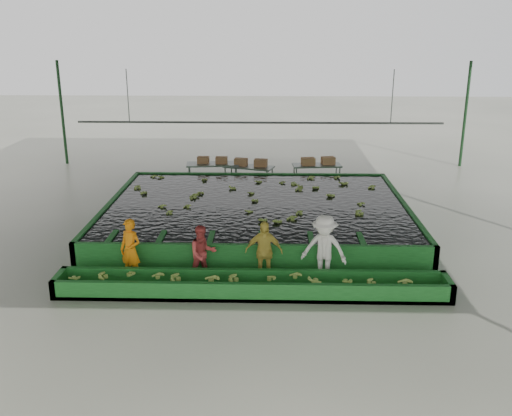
{
  "coord_description": "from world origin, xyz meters",
  "views": [
    {
      "loc": [
        0.48,
        -16.76,
        6.5
      ],
      "look_at": [
        0.0,
        0.5,
        1.0
      ],
      "focal_mm": 40.0,
      "sensor_mm": 36.0,
      "label": 1
    }
  ],
  "objects_px": {
    "worker_b": "(203,254)",
    "worker_d": "(324,249)",
    "sorting_trough": "(252,285)",
    "box_stack_right": "(318,165)",
    "box_stack_left": "(212,163)",
    "packing_table_right": "(317,175)",
    "worker_a": "(131,250)",
    "packing_table_mid": "(249,177)",
    "worker_c": "(264,252)",
    "box_stack_mid": "(251,166)",
    "flotation_tank": "(257,215)",
    "packing_table_left": "(213,175)"
  },
  "relations": [
    {
      "from": "worker_a",
      "to": "packing_table_left",
      "type": "height_order",
      "value": "worker_a"
    },
    {
      "from": "packing_table_left",
      "to": "packing_table_mid",
      "type": "bearing_deg",
      "value": -7.55
    },
    {
      "from": "packing_table_mid",
      "to": "worker_c",
      "type": "bearing_deg",
      "value": -85.28
    },
    {
      "from": "worker_a",
      "to": "packing_table_right",
      "type": "relative_size",
      "value": 0.83
    },
    {
      "from": "packing_table_right",
      "to": "box_stack_mid",
      "type": "bearing_deg",
      "value": -173.36
    },
    {
      "from": "flotation_tank",
      "to": "box_stack_left",
      "type": "distance_m",
      "value": 5.62
    },
    {
      "from": "flotation_tank",
      "to": "packing_table_right",
      "type": "height_order",
      "value": "packing_table_right"
    },
    {
      "from": "box_stack_left",
      "to": "box_stack_mid",
      "type": "height_order",
      "value": "box_stack_left"
    },
    {
      "from": "worker_a",
      "to": "box_stack_right",
      "type": "bearing_deg",
      "value": 83.82
    },
    {
      "from": "flotation_tank",
      "to": "box_stack_mid",
      "type": "bearing_deg",
      "value": 94.36
    },
    {
      "from": "box_stack_left",
      "to": "box_stack_right",
      "type": "xyz_separation_m",
      "value": [
        4.48,
        0.15,
        -0.07
      ]
    },
    {
      "from": "worker_a",
      "to": "box_stack_mid",
      "type": "relative_size",
      "value": 1.24
    },
    {
      "from": "packing_table_left",
      "to": "box_stack_left",
      "type": "height_order",
      "value": "box_stack_left"
    },
    {
      "from": "packing_table_mid",
      "to": "box_stack_right",
      "type": "distance_m",
      "value": 2.99
    },
    {
      "from": "box_stack_left",
      "to": "worker_d",
      "type": "bearing_deg",
      "value": -67.74
    },
    {
      "from": "box_stack_mid",
      "to": "box_stack_right",
      "type": "bearing_deg",
      "value": 6.77
    },
    {
      "from": "sorting_trough",
      "to": "box_stack_left",
      "type": "relative_size",
      "value": 7.93
    },
    {
      "from": "sorting_trough",
      "to": "packing_table_left",
      "type": "height_order",
      "value": "packing_table_left"
    },
    {
      "from": "packing_table_left",
      "to": "box_stack_left",
      "type": "distance_m",
      "value": 0.5
    },
    {
      "from": "worker_b",
      "to": "packing_table_right",
      "type": "distance_m",
      "value": 10.36
    },
    {
      "from": "worker_c",
      "to": "box_stack_mid",
      "type": "relative_size",
      "value": 1.23
    },
    {
      "from": "packing_table_right",
      "to": "box_stack_right",
      "type": "xyz_separation_m",
      "value": [
        0.05,
        0.01,
        0.47
      ]
    },
    {
      "from": "worker_b",
      "to": "packing_table_right",
      "type": "height_order",
      "value": "worker_b"
    },
    {
      "from": "sorting_trough",
      "to": "box_stack_right",
      "type": "distance_m",
      "value": 10.78
    },
    {
      "from": "packing_table_left",
      "to": "packing_table_right",
      "type": "height_order",
      "value": "packing_table_left"
    },
    {
      "from": "worker_d",
      "to": "packing_table_mid",
      "type": "bearing_deg",
      "value": 119.87
    },
    {
      "from": "sorting_trough",
      "to": "packing_table_right",
      "type": "distance_m",
      "value": 10.74
    },
    {
      "from": "worker_d",
      "to": "box_stack_mid",
      "type": "bearing_deg",
      "value": 119.29
    },
    {
      "from": "worker_a",
      "to": "box_stack_mid",
      "type": "height_order",
      "value": "worker_a"
    },
    {
      "from": "packing_table_left",
      "to": "box_stack_right",
      "type": "relative_size",
      "value": 1.53
    },
    {
      "from": "worker_a",
      "to": "worker_b",
      "type": "relative_size",
      "value": 1.1
    },
    {
      "from": "worker_c",
      "to": "packing_table_left",
      "type": "xyz_separation_m",
      "value": [
        -2.3,
        9.49,
        -0.35
      ]
    },
    {
      "from": "worker_c",
      "to": "worker_d",
      "type": "relative_size",
      "value": 0.91
    },
    {
      "from": "packing_table_mid",
      "to": "box_stack_mid",
      "type": "distance_m",
      "value": 0.48
    },
    {
      "from": "sorting_trough",
      "to": "worker_c",
      "type": "xyz_separation_m",
      "value": [
        0.3,
        0.8,
        0.6
      ]
    },
    {
      "from": "packing_table_mid",
      "to": "packing_table_right",
      "type": "height_order",
      "value": "packing_table_mid"
    },
    {
      "from": "worker_d",
      "to": "box_stack_right",
      "type": "relative_size",
      "value": 1.31
    },
    {
      "from": "flotation_tank",
      "to": "box_stack_left",
      "type": "xyz_separation_m",
      "value": [
        -2.02,
        5.22,
        0.55
      ]
    },
    {
      "from": "worker_a",
      "to": "box_stack_mid",
      "type": "xyz_separation_m",
      "value": [
        2.86,
        9.33,
        0.09
      ]
    },
    {
      "from": "flotation_tank",
      "to": "worker_d",
      "type": "bearing_deg",
      "value": -66.4
    },
    {
      "from": "worker_c",
      "to": "packing_table_mid",
      "type": "height_order",
      "value": "worker_c"
    },
    {
      "from": "worker_b",
      "to": "box_stack_left",
      "type": "relative_size",
      "value": 1.22
    },
    {
      "from": "box_stack_mid",
      "to": "sorting_trough",
      "type": "bearing_deg",
      "value": -87.83
    },
    {
      "from": "flotation_tank",
      "to": "worker_a",
      "type": "relative_size",
      "value": 5.88
    },
    {
      "from": "worker_b",
      "to": "worker_d",
      "type": "height_order",
      "value": "worker_d"
    },
    {
      "from": "packing_table_right",
      "to": "box_stack_left",
      "type": "height_order",
      "value": "box_stack_left"
    },
    {
      "from": "worker_b",
      "to": "worker_d",
      "type": "bearing_deg",
      "value": -21.79
    },
    {
      "from": "worker_d",
      "to": "box_stack_right",
      "type": "distance_m",
      "value": 9.69
    },
    {
      "from": "worker_a",
      "to": "packing_table_right",
      "type": "bearing_deg",
      "value": 84.0
    },
    {
      "from": "sorting_trough",
      "to": "flotation_tank",
      "type": "bearing_deg",
      "value": 90.0
    }
  ]
}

